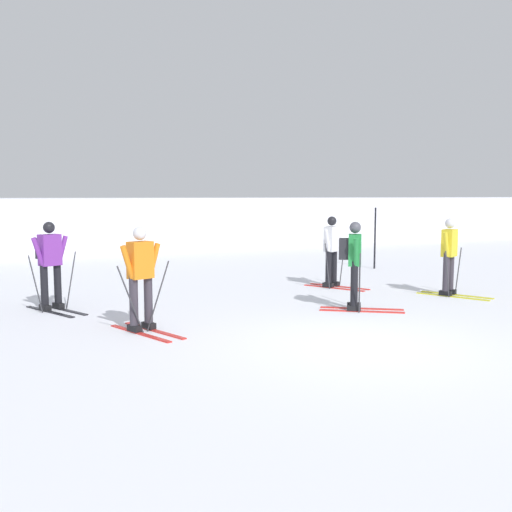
{
  "coord_description": "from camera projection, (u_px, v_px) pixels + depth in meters",
  "views": [
    {
      "loc": [
        -5.01,
        -6.86,
        2.21
      ],
      "look_at": [
        0.29,
        4.31,
        0.9
      ],
      "focal_mm": 40.25,
      "sensor_mm": 36.0,
      "label": 1
    }
  ],
  "objects": [
    {
      "name": "skier_orange",
      "position": [
        141.0,
        276.0,
        9.28
      ],
      "size": [
        0.95,
        1.63,
        1.71
      ],
      "color": "red",
      "rests_on": "ground"
    },
    {
      "name": "skier_white",
      "position": [
        332.0,
        249.0,
        13.78
      ],
      "size": [
        1.08,
        1.58,
        1.71
      ],
      "color": "red",
      "rests_on": "ground"
    },
    {
      "name": "far_snow_ridge",
      "position": [
        105.0,
        221.0,
        26.27
      ],
      "size": [
        80.0,
        8.81,
        2.09
      ],
      "primitive_type": "cube",
      "color": "white",
      "rests_on": "ground"
    },
    {
      "name": "skier_yellow",
      "position": [
        449.0,
        254.0,
        12.62
      ],
      "size": [
        1.04,
        1.6,
        1.71
      ],
      "color": "gold",
      "rests_on": "ground"
    },
    {
      "name": "trail_marker_pole",
      "position": [
        375.0,
        238.0,
        17.31
      ],
      "size": [
        0.05,
        0.05,
        1.85
      ],
      "primitive_type": "cylinder",
      "color": "black",
      "rests_on": "ground"
    },
    {
      "name": "skier_green",
      "position": [
        353.0,
        261.0,
        10.99
      ],
      "size": [
        1.52,
        1.23,
        1.71
      ],
      "color": "red",
      "rests_on": "ground"
    },
    {
      "name": "skier_purple",
      "position": [
        50.0,
        261.0,
        11.0
      ],
      "size": [
        1.0,
        1.61,
        1.71
      ],
      "color": "black",
      "rests_on": "ground"
    },
    {
      "name": "ground_plane",
      "position": [
        362.0,
        344.0,
        8.53
      ],
      "size": [
        120.0,
        120.0,
        0.0
      ],
      "primitive_type": "plane",
      "color": "white"
    }
  ]
}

